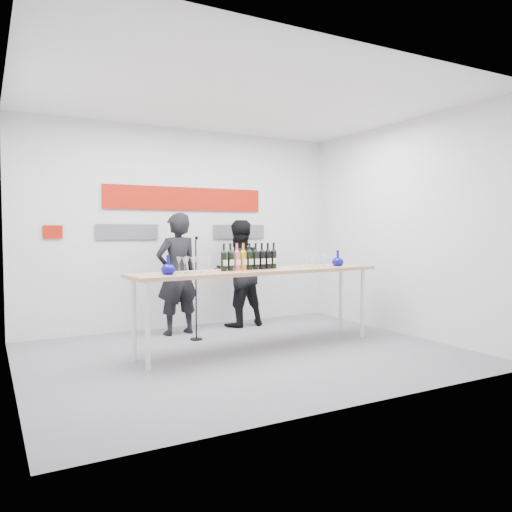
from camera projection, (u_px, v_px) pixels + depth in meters
The scene contains 12 objects.
ground at pixel (246, 354), 5.94m from camera, with size 5.00×5.00×0.00m, color slate.
back_wall at pixel (186, 228), 7.61m from camera, with size 5.00×0.04×3.00m, color silver.
signage at pixel (183, 208), 7.54m from camera, with size 3.38×0.02×0.79m.
tasting_table at pixel (260, 275), 6.18m from camera, with size 3.33×0.87×0.99m.
wine_bottles at pixel (249, 256), 6.13m from camera, with size 0.80×0.13×0.33m.
decanter_left at pixel (168, 265), 5.48m from camera, with size 0.16×0.16×0.21m, color #0B0893, non-canonical shape.
decanter_right at pixel (338, 258), 6.79m from camera, with size 0.16×0.16×0.21m, color #0B0893, non-canonical shape.
glasses_left at pixel (194, 265), 5.70m from camera, with size 0.37×0.24×0.18m.
glasses_right at pixel (312, 260), 6.61m from camera, with size 0.57×0.26×0.18m.
presenter_left at pixel (177, 274), 7.02m from camera, with size 0.63×0.41×1.72m, color black.
presenter_right at pixel (238, 273), 7.63m from camera, with size 0.79×0.62×1.63m, color black.
mic_stand at pixel (196, 308), 6.69m from camera, with size 0.16×0.16×1.39m.
Camera 1 is at (-2.71, -5.21, 1.48)m, focal length 35.00 mm.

